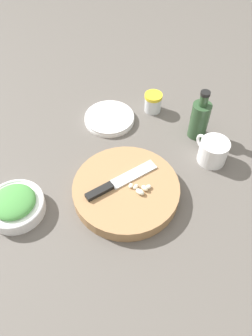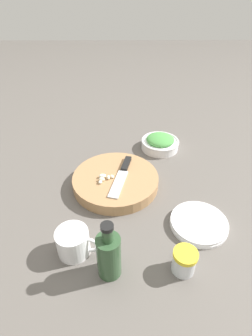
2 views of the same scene
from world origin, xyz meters
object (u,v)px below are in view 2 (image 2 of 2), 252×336
Objects in this scene: plate_stack at (199,223)px; chef_knife at (122,173)px; garlic_cloves at (104,178)px; cutting_board at (116,181)px; herb_bowl at (160,143)px; coffee_mug at (74,242)px; oil_bottle at (109,255)px; spice_jar at (184,261)px.

chef_knife is at bearing -131.02° from plate_stack.
chef_knife reaches higher than plate_stack.
garlic_cloves reaches higher than chef_knife.
cutting_board is 1.88× the size of herb_bowl.
herb_bowl is at bearing -110.35° from chef_knife.
herb_bowl is (-0.26, 0.22, -0.02)m from garlic_cloves.
herb_bowl is at bearing -170.96° from plate_stack.
garlic_cloves is 0.48× the size of coffee_mug.
chef_knife is at bearing -34.38° from herb_bowl.
coffee_mug reaches higher than herb_bowl.
cutting_board is 0.05m from garlic_cloves.
cutting_board is at bearing 35.73° from chef_knife.
chef_knife is 1.29× the size of oil_bottle.
coffee_mug reaches higher than chef_knife.
cutting_board is 0.34m from oil_bottle.
herb_bowl reaches higher than plate_stack.
oil_bottle reaches higher than cutting_board.
oil_bottle is (0.32, 0.03, 0.02)m from garlic_cloves.
cutting_board is at bearing 159.45° from coffee_mug.
spice_jar is (0.31, 0.22, -0.01)m from garlic_cloves.
chef_knife is at bearing 113.35° from garlic_cloves.
plate_stack is (0.17, 0.29, -0.04)m from garlic_cloves.
garlic_cloves is (0.03, -0.06, 0.00)m from chef_knife.
spice_jar is 0.19m from oil_bottle.
chef_knife is at bearing 155.93° from coffee_mug.
herb_bowl is 0.92× the size of oil_bottle.
oil_bottle reaches higher than herb_bowl.
herb_bowl reaches higher than garlic_cloves.
coffee_mug is at bearing -20.55° from cutting_board.
oil_bottle is at bearing -1.20° from cutting_board.
garlic_cloves is at bearing -120.46° from plate_stack.
spice_jar is 0.39× the size of oil_bottle.
coffee_mug is (0.29, -0.13, -0.01)m from chef_knife.
chef_knife is 1.40× the size of herb_bowl.
plate_stack is at bearing 59.54° from garlic_cloves.
coffee_mug is (0.52, -0.29, 0.01)m from herb_bowl.
spice_jar is 0.29m from coffee_mug.
herb_bowl is at bearing 142.89° from cutting_board.
cutting_board is 0.30m from herb_bowl.
chef_knife reaches higher than cutting_board.
spice_jar is at bearing 34.64° from garlic_cloves.
herb_bowl is 0.57m from spice_jar.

